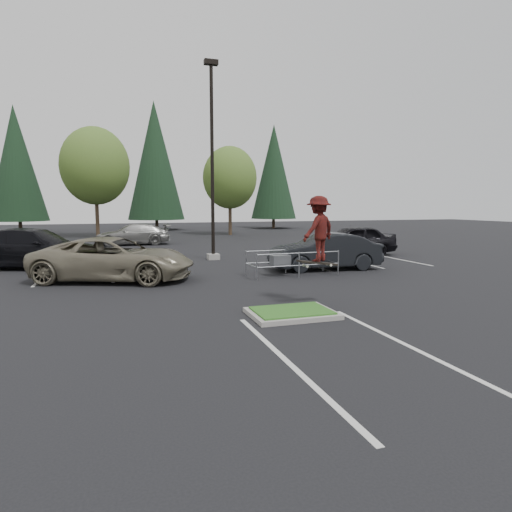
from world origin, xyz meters
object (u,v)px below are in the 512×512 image
object	(u,v)px
car_l_tan	(112,259)
car_far_silver	(133,234)
car_l_black	(33,248)
decid_c	(230,180)
decid_b	(95,169)
skateboarder	(318,229)
conif_b	(155,161)
light_pole	(212,172)
conif_c	(274,172)
car_r_black	(352,240)
car_r_charc	(325,251)
cart_corral	(283,260)
conif_a	(16,163)

from	to	relation	value
car_l_tan	car_far_silver	xyz separation A→B (m)	(1.23, 15.00, -0.07)
car_l_black	decid_c	bearing A→B (deg)	-18.12
decid_b	skateboarder	bearing A→B (deg)	-76.28
decid_b	conif_b	bearing A→B (deg)	58.91
skateboarder	car_l_tan	distance (m)	8.39
light_pole	decid_c	bearing A→B (deg)	72.89
conif_c	car_r_black	bearing A→B (deg)	-101.13
car_l_tan	car_r_charc	size ratio (longest dim) A/B	1.21
cart_corral	skateboarder	bearing A→B (deg)	-102.99
skateboarder	car_r_black	distance (m)	12.85
light_pole	car_l_tan	distance (m)	7.99
conif_c	car_l_tan	xyz separation A→B (m)	(-18.50, -32.50, -6.02)
cart_corral	car_l_black	size ratio (longest dim) A/B	0.59
conif_a	cart_corral	size ratio (longest dim) A/B	3.52
light_pole	skateboarder	size ratio (longest dim) A/B	5.00
conif_b	car_r_charc	xyz separation A→B (m)	(4.50, -33.50, -7.04)
decid_c	conif_b	xyz separation A→B (m)	(-5.99, 10.67, 2.59)
conif_a	skateboarder	size ratio (longest dim) A/B	6.42
conif_b	car_l_tan	xyz separation A→B (m)	(-4.50, -33.50, -7.02)
car_r_black	cart_corral	bearing A→B (deg)	-44.90
decid_c	car_l_black	size ratio (longest dim) A/B	1.34
light_pole	car_r_charc	bearing A→B (deg)	-51.34
light_pole	conif_a	size ratio (longest dim) A/B	0.78
conif_b	skateboarder	distance (m)	39.92
conif_b	skateboarder	size ratio (longest dim) A/B	7.16
car_l_black	car_r_charc	size ratio (longest dim) A/B	1.27
conif_c	cart_corral	distance (m)	36.14
decid_c	conif_c	distance (m)	12.65
decid_b	conif_c	xyz separation A→B (m)	(20.01, 8.97, 0.80)
light_pole	skateboarder	xyz separation A→B (m)	(0.70, -11.00, -2.37)
conif_b	car_r_charc	bearing A→B (deg)	-82.35
conif_a	conif_c	world-z (taller)	conif_a
light_pole	conif_b	world-z (taller)	conif_b
light_pole	car_r_black	size ratio (longest dim) A/B	2.01
light_pole	skateboarder	world-z (taller)	light_pole
conif_b	car_l_tan	distance (m)	34.52
car_l_black	car_far_silver	bearing A→B (deg)	-5.02
light_pole	conif_a	bearing A→B (deg)	117.38
cart_corral	decid_c	bearing A→B (deg)	77.92
conif_b	conif_c	size ratio (longest dim) A/B	1.16
conif_a	cart_corral	distance (m)	38.21
decid_c	conif_b	size ratio (longest dim) A/B	0.58
light_pole	decid_c	world-z (taller)	light_pole
decid_c	light_pole	bearing A→B (deg)	-107.11
conif_a	conif_b	distance (m)	14.03
conif_c	car_far_silver	xyz separation A→B (m)	(-17.27, -17.50, -6.09)
conif_c	car_l_tan	world-z (taller)	conif_c
light_pole	car_r_black	world-z (taller)	light_pole
decid_c	car_r_black	world-z (taller)	decid_c
car_l_black	car_r_black	xyz separation A→B (m)	(16.49, 0.00, -0.05)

